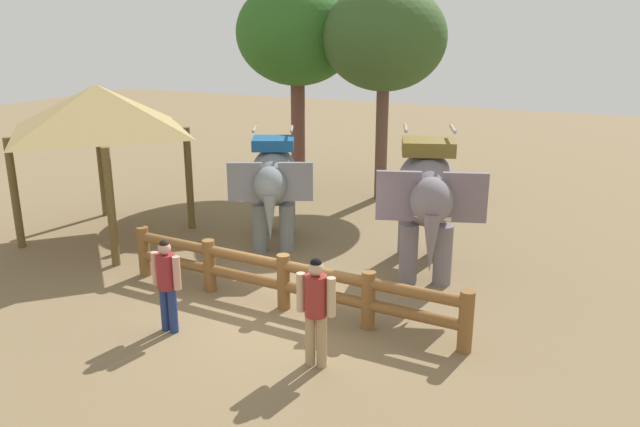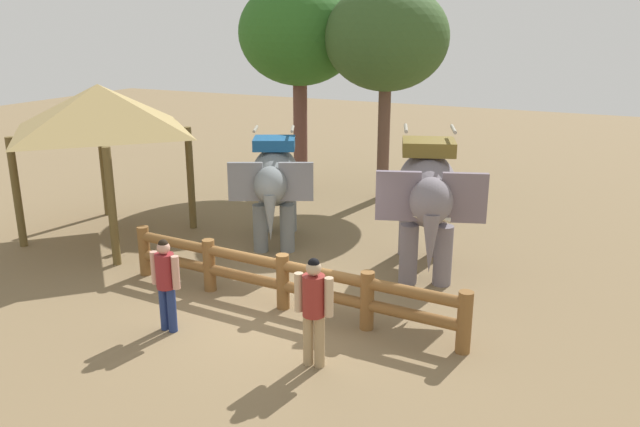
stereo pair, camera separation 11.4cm
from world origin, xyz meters
name	(u,v)px [view 2 (the right image)]	position (x,y,z in m)	size (l,w,h in m)	color
ground_plane	(280,310)	(0.00, 0.00, 0.00)	(60.00, 60.00, 0.00)	olive
log_fence	(283,278)	(0.00, 0.11, 0.61)	(7.01, 0.63, 1.05)	brown
elephant_near_left	(274,180)	(-1.89, 3.19, 1.54)	(2.49, 3.23, 2.75)	slate
elephant_center	(427,194)	(1.83, 2.93, 1.72)	(2.52, 3.64, 3.05)	slate
tourist_woman_in_black	(166,279)	(-1.35, -1.51, 0.96)	(0.58, 0.33, 1.65)	navy
tourist_man_in_blue	(314,305)	(1.41, -1.48, 1.02)	(0.62, 0.36, 1.76)	tan
thatched_shelter	(100,110)	(-5.78, 1.88, 3.12)	(3.87, 3.87, 3.71)	brown
tree_far_left	(300,35)	(-3.87, 8.34, 4.69)	(3.67, 3.67, 6.30)	brown
tree_back_center	(387,39)	(-1.02, 8.13, 4.61)	(3.50, 3.50, 6.13)	brown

